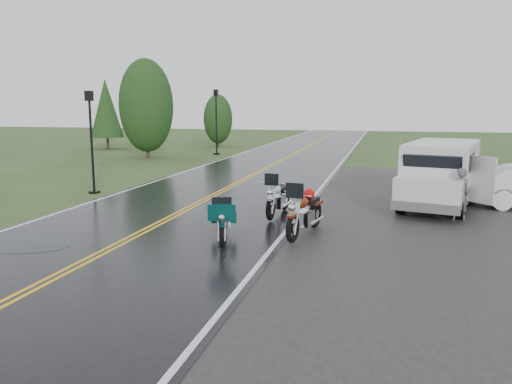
% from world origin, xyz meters
% --- Properties ---
extents(ground, '(120.00, 120.00, 0.00)m').
position_xyz_m(ground, '(0.00, 0.00, 0.00)').
color(ground, '#2D471E').
rests_on(ground, ground).
extents(road, '(8.00, 100.00, 0.04)m').
position_xyz_m(road, '(0.00, 10.00, 0.02)').
color(road, black).
rests_on(road, ground).
extents(motorcycle_red, '(1.33, 2.63, 1.49)m').
position_xyz_m(motorcycle_red, '(4.21, 0.22, 0.74)').
color(motorcycle_red, '#5E1D0A').
rests_on(motorcycle_red, ground).
extents(motorcycle_teal, '(1.32, 2.24, 1.25)m').
position_xyz_m(motorcycle_teal, '(2.64, -0.67, 0.62)').
color(motorcycle_teal, '#043231').
rests_on(motorcycle_teal, ground).
extents(motorcycle_silver, '(0.98, 2.40, 1.39)m').
position_xyz_m(motorcycle_silver, '(3.12, 2.48, 0.70)').
color(motorcycle_silver, '#B6BABF').
rests_on(motorcycle_silver, ground).
extents(van_white, '(3.44, 6.12, 2.27)m').
position_xyz_m(van_white, '(6.94, 4.72, 1.13)').
color(van_white, silver).
rests_on(van_white, ground).
extents(person_at_van, '(0.67, 0.53, 1.61)m').
position_xyz_m(person_at_van, '(8.59, 4.10, 0.80)').
color(person_at_van, '#4F4F54').
rests_on(person_at_van, ground).
extents(lamp_post_near_left, '(0.35, 0.35, 4.08)m').
position_xyz_m(lamp_post_near_left, '(-4.85, 5.67, 2.04)').
color(lamp_post_near_left, black).
rests_on(lamp_post_near_left, ground).
extents(lamp_post_far_left, '(0.40, 0.40, 4.64)m').
position_xyz_m(lamp_post_far_left, '(-5.32, 22.05, 2.32)').
color(lamp_post_far_left, black).
rests_on(lamp_post_far_left, ground).
extents(tree_left_mid, '(3.58, 3.58, 5.60)m').
position_xyz_m(tree_left_mid, '(-9.12, 18.88, 2.80)').
color(tree_left_mid, '#1E3D19').
rests_on(tree_left_mid, ground).
extents(tree_left_far, '(2.46, 2.46, 3.78)m').
position_xyz_m(tree_left_far, '(-7.55, 28.93, 1.89)').
color(tree_left_far, '#1E3D19').
rests_on(tree_left_far, ground).
extents(pine_left_far, '(2.62, 2.62, 5.45)m').
position_xyz_m(pine_left_far, '(-15.44, 24.40, 2.73)').
color(pine_left_far, '#1E3D19').
rests_on(pine_left_far, ground).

